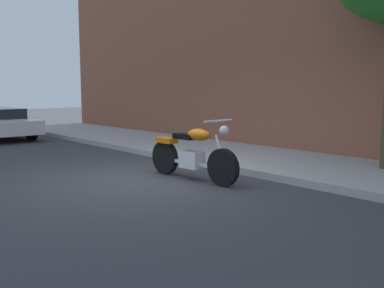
# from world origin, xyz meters

# --- Properties ---
(ground_plane) EXTENTS (60.00, 60.00, 0.00)m
(ground_plane) POSITION_xyz_m (0.00, 0.00, 0.00)
(ground_plane) COLOR #38383D
(sidewalk) EXTENTS (23.35, 2.98, 0.14)m
(sidewalk) POSITION_xyz_m (0.00, 3.17, 0.07)
(sidewalk) COLOR #A4A4A4
(sidewalk) RESTS_ON ground
(building_facade) EXTENTS (23.35, 0.50, 7.24)m
(building_facade) POSITION_xyz_m (0.00, 4.92, 3.62)
(building_facade) COLOR brown
(building_facade) RESTS_ON ground
(motorcycle) EXTENTS (2.22, 0.70, 1.17)m
(motorcycle) POSITION_xyz_m (0.57, 0.66, 0.48)
(motorcycle) COLOR black
(motorcycle) RESTS_ON ground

